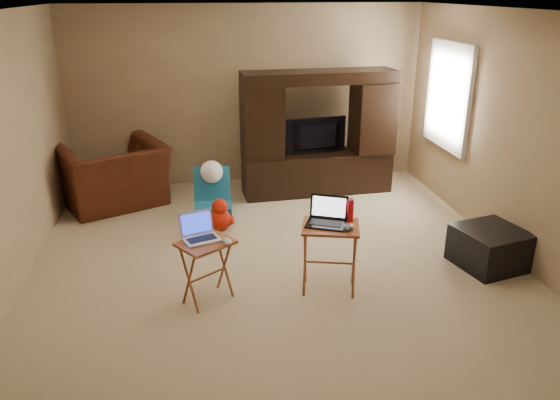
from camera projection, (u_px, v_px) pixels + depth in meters
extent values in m
plane|color=#D1B590|center=(277.00, 265.00, 5.67)|extent=(5.50, 5.50, 0.00)
plane|color=silver|center=(276.00, 11.00, 4.76)|extent=(5.50, 5.50, 0.00)
plane|color=tan|center=(247.00, 96.00, 7.75)|extent=(5.00, 0.00, 5.00)
plane|color=tan|center=(362.00, 300.00, 2.69)|extent=(5.00, 0.00, 5.00)
plane|color=tan|center=(517.00, 138.00, 5.59)|extent=(0.00, 5.50, 5.50)
plane|color=white|center=(450.00, 96.00, 6.96)|extent=(0.00, 1.20, 1.20)
cube|color=white|center=(448.00, 96.00, 6.95)|extent=(0.06, 1.14, 1.34)
cube|color=black|center=(318.00, 133.00, 7.41)|extent=(2.08, 0.62, 1.68)
imported|color=black|center=(318.00, 137.00, 7.38)|extent=(0.86, 0.24, 0.49)
imported|color=#4B1B10|center=(114.00, 175.00, 7.11)|extent=(1.61, 1.54, 0.82)
cube|color=black|center=(490.00, 248.00, 5.59)|extent=(0.75, 0.75, 0.40)
cube|color=#A75C28|center=(207.00, 271.00, 4.93)|extent=(0.58, 0.56, 0.59)
cube|color=#A65528|center=(329.00, 258.00, 5.08)|extent=(0.60, 0.53, 0.67)
cube|color=silver|center=(201.00, 228.00, 4.80)|extent=(0.38, 0.35, 0.24)
cube|color=black|center=(326.00, 213.00, 4.92)|extent=(0.44, 0.40, 0.24)
ellipsoid|color=silver|center=(227.00, 241.00, 4.77)|extent=(0.11, 0.14, 0.05)
ellipsoid|color=#38393D|center=(348.00, 227.00, 4.85)|extent=(0.13, 0.16, 0.06)
cylinder|color=red|center=(350.00, 210.00, 5.02)|extent=(0.07, 0.07, 0.21)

